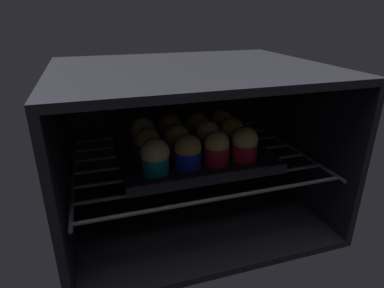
{
  "coord_description": "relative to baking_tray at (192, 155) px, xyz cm",
  "views": [
    {
      "loc": [
        -21.28,
        -45.76,
        46.67
      ],
      "look_at": [
        0.0,
        21.29,
        17.53
      ],
      "focal_mm": 30.39,
      "sensor_mm": 36.0,
      "label": 1
    }
  ],
  "objects": [
    {
      "name": "muffin_row2_col3",
      "position": [
        10.12,
        6.86,
        4.17
      ],
      "size": [
        5.92,
        5.92,
        7.65
      ],
      "color": "silver",
      "rests_on": "baking_tray"
    },
    {
      "name": "muffin_row2_col2",
      "position": [
        3.79,
        7.1,
        4.07
      ],
      "size": [
        6.05,
        6.05,
        7.49
      ],
      "color": "#1928B7",
      "rests_on": "baking_tray"
    },
    {
      "name": "muffin_row2_col1",
      "position": [
        -3.51,
        7.06,
        4.28
      ],
      "size": [
        6.06,
        6.06,
        7.69
      ],
      "color": "#0C8C84",
      "rests_on": "baking_tray"
    },
    {
      "name": "muffin_row0_col0",
      "position": [
        -10.22,
        -7.18,
        4.15
      ],
      "size": [
        6.0,
        6.0,
        7.6
      ],
      "color": "#0C8C84",
      "rests_on": "baking_tray"
    },
    {
      "name": "oven_cavity",
      "position": [
        0.0,
        4.96,
        2.31
      ],
      "size": [
        59.0,
        47.0,
        37.0
      ],
      "color": "black",
      "rests_on": "ground"
    },
    {
      "name": "muffin_row1_col2",
      "position": [
        3.81,
        -0.04,
        4.31
      ],
      "size": [
        5.69,
        5.69,
        7.83
      ],
      "color": "#1928B7",
      "rests_on": "baking_tray"
    },
    {
      "name": "baking_tray",
      "position": [
        0.0,
        0.0,
        0.0
      ],
      "size": [
        34.22,
        27.36,
        2.2
      ],
      "color": "black",
      "rests_on": "oven_rack"
    },
    {
      "name": "muffin_row1_col3",
      "position": [
        10.08,
        0.22,
        4.24
      ],
      "size": [
        5.63,
        5.63,
        7.78
      ],
      "color": "#7A238C",
      "rests_on": "baking_tray"
    },
    {
      "name": "muffin_row1_col1",
      "position": [
        -3.64,
        -0.0,
        4.33
      ],
      "size": [
        5.77,
        5.77,
        7.95
      ],
      "color": "red",
      "rests_on": "baking_tray"
    },
    {
      "name": "muffin_row1_col0",
      "position": [
        -10.38,
        -0.01,
        4.04
      ],
      "size": [
        5.63,
        5.63,
        7.44
      ],
      "color": "#1928B7",
      "rests_on": "baking_tray"
    },
    {
      "name": "muffin_row2_col0",
      "position": [
        -10.27,
        6.66,
        4.28
      ],
      "size": [
        5.8,
        5.8,
        7.83
      ],
      "color": "red",
      "rests_on": "baking_tray"
    },
    {
      "name": "muffin_row0_col2",
      "position": [
        3.51,
        -6.68,
        4.12
      ],
      "size": [
        5.63,
        5.63,
        7.46
      ],
      "color": "red",
      "rests_on": "baking_tray"
    },
    {
      "name": "muffin_row0_col1",
      "position": [
        -3.06,
        -6.82,
        4.1
      ],
      "size": [
        5.71,
        5.71,
        7.53
      ],
      "color": "#1928B7",
      "rests_on": "baking_tray"
    },
    {
      "name": "muffin_row0_col3",
      "position": [
        10.14,
        -6.94,
        4.25
      ],
      "size": [
        5.77,
        5.77,
        7.77
      ],
      "color": "red",
      "rests_on": "baking_tray"
    },
    {
      "name": "oven_rack",
      "position": [
        0.0,
        0.71,
        -1.09
      ],
      "size": [
        54.8,
        42.0,
        0.8
      ],
      "color": "#51515B",
      "rests_on": "oven_cavity"
    }
  ]
}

